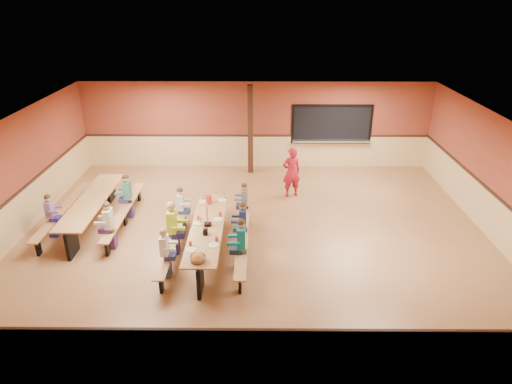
{
  "coord_description": "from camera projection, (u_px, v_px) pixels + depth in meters",
  "views": [
    {
      "loc": [
        0.1,
        -10.37,
        5.82
      ],
      "look_at": [
        0.02,
        0.1,
        1.15
      ],
      "focal_mm": 32.0,
      "sensor_mm": 36.0,
      "label": 1
    }
  ],
  "objects": [
    {
      "name": "kitchen_pass_through",
      "position": [
        332.0,
        126.0,
        15.75
      ],
      "size": [
        2.78,
        0.28,
        1.38
      ],
      "color": "black",
      "rests_on": "ground"
    },
    {
      "name": "table_paddle",
      "position": [
        208.0,
        220.0,
        10.65
      ],
      "size": [
        0.16,
        0.16,
        0.56
      ],
      "color": "black",
      "rests_on": "cafeteria_table_main"
    },
    {
      "name": "chip_bowl",
      "position": [
        198.0,
        258.0,
        9.28
      ],
      "size": [
        0.32,
        0.32,
        0.15
      ],
      "primitive_type": null,
      "color": "orange",
      "rests_on": "cafeteria_table_main"
    },
    {
      "name": "structural_post",
      "position": [
        250.0,
        130.0,
        15.25
      ],
      "size": [
        0.18,
        0.18,
        3.0
      ],
      "primitive_type": "cube",
      "color": "black",
      "rests_on": "ground"
    },
    {
      "name": "cafeteria_table_second",
      "position": [
        93.0,
        207.0,
        12.12
      ],
      "size": [
        1.91,
        3.7,
        0.74
      ],
      "color": "#A87443",
      "rests_on": "ground"
    },
    {
      "name": "punch_pitcher",
      "position": [
        209.0,
        200.0,
        11.76
      ],
      "size": [
        0.16,
        0.16,
        0.22
      ],
      "primitive_type": "cylinder",
      "color": "red",
      "rests_on": "cafeteria_table_main"
    },
    {
      "name": "seated_child_teal_right",
      "position": [
        241.0,
        245.0,
        10.1
      ],
      "size": [
        0.39,
        0.32,
        1.26
      ],
      "primitive_type": null,
      "color": "teal",
      "rests_on": "ground"
    },
    {
      "name": "napkin_dispenser",
      "position": [
        205.0,
        232.0,
        10.29
      ],
      "size": [
        0.1,
        0.14,
        0.13
      ],
      "primitive_type": "cube",
      "color": "black",
      "rests_on": "cafeteria_table_main"
    },
    {
      "name": "condiment_ketchup",
      "position": [
        206.0,
        231.0,
        10.28
      ],
      "size": [
        0.06,
        0.06,
        0.17
      ],
      "primitive_type": "cylinder",
      "color": "#B2140F",
      "rests_on": "cafeteria_table_main"
    },
    {
      "name": "seated_child_white_left",
      "position": [
        165.0,
        253.0,
        9.89
      ],
      "size": [
        0.35,
        0.29,
        1.17
      ],
      "primitive_type": null,
      "color": "white",
      "rests_on": "ground"
    },
    {
      "name": "cafeteria_table_main",
      "position": [
        208.0,
        234.0,
        10.79
      ],
      "size": [
        1.91,
        3.7,
        0.74
      ],
      "color": "#A87443",
      "rests_on": "ground"
    },
    {
      "name": "seated_child_char_right",
      "position": [
        245.0,
        204.0,
        12.18
      ],
      "size": [
        0.34,
        0.28,
        1.15
      ],
      "primitive_type": null,
      "color": "#555D61",
      "rests_on": "ground"
    },
    {
      "name": "place_settings",
      "position": [
        207.0,
        224.0,
        10.68
      ],
      "size": [
        0.65,
        3.3,
        0.11
      ],
      "primitive_type": null,
      "color": "beige",
      "rests_on": "cafeteria_table_main"
    },
    {
      "name": "seated_child_grey_left",
      "position": [
        181.0,
        209.0,
        11.9
      ],
      "size": [
        0.34,
        0.28,
        1.15
      ],
      "primitive_type": null,
      "color": "silver",
      "rests_on": "ground"
    },
    {
      "name": "seated_child_tan_sec",
      "position": [
        109.0,
        226.0,
        10.97
      ],
      "size": [
        0.38,
        0.31,
        1.23
      ],
      "primitive_type": null,
      "color": "#C2B998",
      "rests_on": "ground"
    },
    {
      "name": "standing_woman",
      "position": [
        291.0,
        172.0,
        13.72
      ],
      "size": [
        0.64,
        0.5,
        1.56
      ],
      "primitive_type": "imported",
      "rotation": [
        0.0,
        0.0,
        3.4
      ],
      "color": "#A41223",
      "rests_on": "ground"
    },
    {
      "name": "seated_adult_yellow",
      "position": [
        172.0,
        228.0,
        10.74
      ],
      "size": [
        0.43,
        0.35,
        1.33
      ],
      "primitive_type": null,
      "color": "#BAD91D",
      "rests_on": "ground"
    },
    {
      "name": "condiment_mustard",
      "position": [
        201.0,
        220.0,
        10.79
      ],
      "size": [
        0.06,
        0.06,
        0.17
      ],
      "primitive_type": "cylinder",
      "color": "yellow",
      "rests_on": "cafeteria_table_main"
    },
    {
      "name": "room_envelope",
      "position": [
        255.0,
        210.0,
        11.56
      ],
      "size": [
        12.04,
        10.04,
        3.02
      ],
      "color": "brown",
      "rests_on": "ground"
    },
    {
      "name": "seated_child_purple_sec",
      "position": [
        51.0,
        216.0,
        11.51
      ],
      "size": [
        0.34,
        0.28,
        1.15
      ],
      "primitive_type": null,
      "color": "slate",
      "rests_on": "ground"
    },
    {
      "name": "ground",
      "position": [
        255.0,
        234.0,
        11.85
      ],
      "size": [
        12.0,
        12.0,
        0.0
      ],
      "primitive_type": "plane",
      "color": "brown",
      "rests_on": "ground"
    },
    {
      "name": "seated_child_green_sec",
      "position": [
        128.0,
        196.0,
        12.51
      ],
      "size": [
        0.38,
        0.31,
        1.24
      ],
      "primitive_type": null,
      "color": "#337460",
      "rests_on": "ground"
    },
    {
      "name": "seated_child_navy_right",
      "position": [
        243.0,
        225.0,
        11.03
      ],
      "size": [
        0.36,
        0.29,
        1.19
      ],
      "primitive_type": null,
      "color": "navy",
      "rests_on": "ground"
    }
  ]
}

